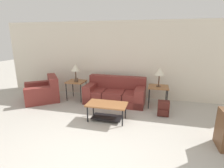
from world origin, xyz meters
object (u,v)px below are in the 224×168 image
(side_table_left, at_px, (76,83))
(side_table_right, at_px, (158,88))
(armchair, at_px, (43,92))
(table_lamp_right, at_px, (160,72))
(coffee_table, at_px, (107,108))
(couch, at_px, (115,94))
(table_lamp_left, at_px, (75,68))
(backpack, at_px, (163,109))

(side_table_left, relative_size, side_table_right, 1.00)
(armchair, relative_size, table_lamp_right, 2.57)
(armchair, height_order, side_table_left, armchair)
(coffee_table, xyz_separation_m, table_lamp_right, (1.26, 1.26, 0.76))
(side_table_left, relative_size, table_lamp_right, 1.13)
(side_table_left, bearing_deg, couch, 2.12)
(coffee_table, distance_m, table_lamp_left, 2.04)
(armchair, bearing_deg, side_table_right, 5.06)
(armchair, bearing_deg, table_lamp_left, 17.26)
(table_lamp_left, height_order, backpack, table_lamp_left)
(couch, xyz_separation_m, backpack, (1.49, -0.68, -0.09))
(armchair, bearing_deg, side_table_left, 17.26)
(coffee_table, bearing_deg, armchair, 159.64)
(backpack, bearing_deg, coffee_table, -156.13)
(side_table_left, bearing_deg, armchair, -162.74)
(side_table_right, distance_m, table_lamp_right, 0.51)
(armchair, bearing_deg, table_lamp_right, 5.06)
(couch, relative_size, side_table_right, 2.99)
(table_lamp_left, distance_m, backpack, 3.04)
(coffee_table, relative_size, side_table_right, 1.57)
(couch, height_order, coffee_table, couch)
(side_table_right, bearing_deg, armchair, -174.94)
(armchair, distance_m, backpack, 3.92)
(coffee_table, xyz_separation_m, side_table_left, (-1.42, 1.26, 0.25))
(table_lamp_right, bearing_deg, side_table_right, 116.57)
(coffee_table, bearing_deg, couch, 93.57)
(side_table_left, relative_size, backpack, 1.52)
(table_lamp_left, bearing_deg, couch, 2.12)
(side_table_right, bearing_deg, coffee_table, -135.03)
(couch, height_order, armchair, couch)
(coffee_table, height_order, side_table_right, side_table_right)
(table_lamp_left, xyz_separation_m, table_lamp_right, (2.68, 0.00, 0.00))
(side_table_right, xyz_separation_m, table_lamp_right, (0.00, -0.00, 0.51))
(armchair, height_order, side_table_right, armchair)
(coffee_table, distance_m, table_lamp_right, 1.93)
(couch, bearing_deg, backpack, -24.52)
(armchair, bearing_deg, backpack, -4.39)
(couch, relative_size, backpack, 4.55)
(couch, distance_m, side_table_right, 1.37)
(coffee_table, relative_size, side_table_left, 1.57)
(backpack, bearing_deg, side_table_left, 167.44)
(couch, relative_size, coffee_table, 1.90)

